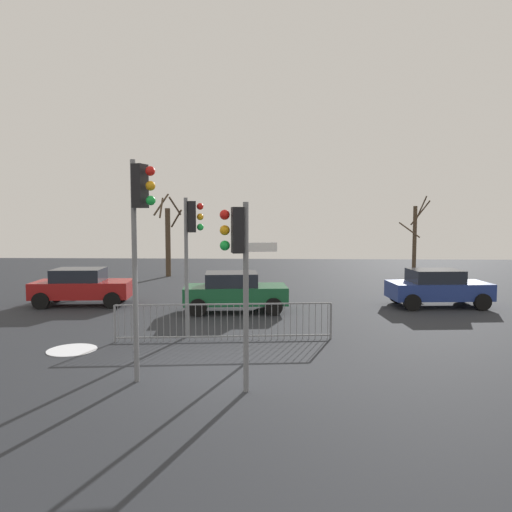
{
  "coord_description": "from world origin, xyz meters",
  "views": [
    {
      "loc": [
        1.43,
        -10.8,
        3.5
      ],
      "look_at": [
        0.87,
        3.15,
        2.38
      ],
      "focal_mm": 33.63,
      "sensor_mm": 36.0,
      "label": 1
    }
  ],
  "objects_px": {
    "direction_sign_post": "(249,291)",
    "car_green_near": "(234,291)",
    "traffic_light_foreground_right": "(140,221)",
    "car_red_mid": "(82,286)",
    "traffic_light_rear_right": "(191,235)",
    "bare_tree_left": "(168,237)",
    "bare_tree_centre": "(415,238)",
    "traffic_light_mid_right": "(238,254)",
    "car_blue_trailing": "(437,287)"
  },
  "relations": [
    {
      "from": "traffic_light_mid_right",
      "to": "car_green_near",
      "type": "bearing_deg",
      "value": -6.95
    },
    {
      "from": "car_green_near",
      "to": "bare_tree_left",
      "type": "relative_size",
      "value": 0.8
    },
    {
      "from": "bare_tree_left",
      "to": "bare_tree_centre",
      "type": "bearing_deg",
      "value": 4.13
    },
    {
      "from": "traffic_light_foreground_right",
      "to": "traffic_light_mid_right",
      "type": "relative_size",
      "value": 1.23
    },
    {
      "from": "traffic_light_rear_right",
      "to": "bare_tree_centre",
      "type": "height_order",
      "value": "bare_tree_centre"
    },
    {
      "from": "bare_tree_left",
      "to": "car_red_mid",
      "type": "bearing_deg",
      "value": -98.06
    },
    {
      "from": "car_green_near",
      "to": "car_blue_trailing",
      "type": "xyz_separation_m",
      "value": [
        7.92,
        1.32,
        0.0
      ]
    },
    {
      "from": "traffic_light_foreground_right",
      "to": "car_green_near",
      "type": "bearing_deg",
      "value": -172.3
    },
    {
      "from": "traffic_light_rear_right",
      "to": "traffic_light_mid_right",
      "type": "distance_m",
      "value": 4.77
    },
    {
      "from": "direction_sign_post",
      "to": "car_red_mid",
      "type": "distance_m",
      "value": 10.36
    },
    {
      "from": "traffic_light_foreground_right",
      "to": "car_green_near",
      "type": "xyz_separation_m",
      "value": [
        1.3,
        7.8,
        -2.67
      ]
    },
    {
      "from": "traffic_light_rear_right",
      "to": "traffic_light_mid_right",
      "type": "bearing_deg",
      "value": 5.14
    },
    {
      "from": "traffic_light_rear_right",
      "to": "car_red_mid",
      "type": "distance_m",
      "value": 7.6
    },
    {
      "from": "traffic_light_mid_right",
      "to": "car_red_mid",
      "type": "bearing_deg",
      "value": 24.36
    },
    {
      "from": "car_red_mid",
      "to": "bare_tree_centre",
      "type": "distance_m",
      "value": 19.45
    },
    {
      "from": "car_red_mid",
      "to": "bare_tree_left",
      "type": "distance_m",
      "value": 9.78
    },
    {
      "from": "car_green_near",
      "to": "bare_tree_centre",
      "type": "relative_size",
      "value": 0.82
    },
    {
      "from": "car_blue_trailing",
      "to": "bare_tree_centre",
      "type": "height_order",
      "value": "bare_tree_centre"
    },
    {
      "from": "traffic_light_rear_right",
      "to": "car_blue_trailing",
      "type": "bearing_deg",
      "value": 104.45
    },
    {
      "from": "traffic_light_mid_right",
      "to": "car_green_near",
      "type": "relative_size",
      "value": 0.96
    },
    {
      "from": "car_blue_trailing",
      "to": "bare_tree_left",
      "type": "xyz_separation_m",
      "value": [
        -12.8,
        9.33,
        1.57
      ]
    },
    {
      "from": "car_green_near",
      "to": "bare_tree_left",
      "type": "distance_m",
      "value": 11.83
    },
    {
      "from": "traffic_light_rear_right",
      "to": "car_blue_trailing",
      "type": "relative_size",
      "value": 1.04
    },
    {
      "from": "traffic_light_rear_right",
      "to": "direction_sign_post",
      "type": "distance_m",
      "value": 3.32
    },
    {
      "from": "traffic_light_mid_right",
      "to": "car_blue_trailing",
      "type": "bearing_deg",
      "value": -48.92
    },
    {
      "from": "traffic_light_foreground_right",
      "to": "car_green_near",
      "type": "height_order",
      "value": "traffic_light_foreground_right"
    },
    {
      "from": "car_blue_trailing",
      "to": "bare_tree_centre",
      "type": "distance_m",
      "value": 10.72
    },
    {
      "from": "traffic_light_rear_right",
      "to": "bare_tree_left",
      "type": "xyz_separation_m",
      "value": [
        -3.96,
        14.52,
        -0.65
      ]
    },
    {
      "from": "bare_tree_centre",
      "to": "traffic_light_mid_right",
      "type": "bearing_deg",
      "value": -114.66
    },
    {
      "from": "traffic_light_foreground_right",
      "to": "traffic_light_rear_right",
      "type": "relative_size",
      "value": 1.15
    },
    {
      "from": "car_red_mid",
      "to": "bare_tree_centre",
      "type": "relative_size",
      "value": 0.82
    },
    {
      "from": "direction_sign_post",
      "to": "bare_tree_left",
      "type": "bearing_deg",
      "value": 98.08
    },
    {
      "from": "traffic_light_foreground_right",
      "to": "direction_sign_post",
      "type": "distance_m",
      "value": 3.11
    },
    {
      "from": "traffic_light_foreground_right",
      "to": "traffic_light_mid_right",
      "type": "bearing_deg",
      "value": 93.72
    },
    {
      "from": "traffic_light_rear_right",
      "to": "bare_tree_left",
      "type": "distance_m",
      "value": 15.06
    },
    {
      "from": "car_blue_trailing",
      "to": "bare_tree_centre",
      "type": "xyz_separation_m",
      "value": [
        2.07,
        10.41,
        1.53
      ]
    },
    {
      "from": "direction_sign_post",
      "to": "car_green_near",
      "type": "xyz_separation_m",
      "value": [
        -0.89,
        6.36,
        -1.0
      ]
    },
    {
      "from": "traffic_light_mid_right",
      "to": "car_blue_trailing",
      "type": "xyz_separation_m",
      "value": [
        7.13,
        9.63,
        -2.02
      ]
    },
    {
      "from": "traffic_light_foreground_right",
      "to": "traffic_light_mid_right",
      "type": "distance_m",
      "value": 2.25
    },
    {
      "from": "traffic_light_foreground_right",
      "to": "car_blue_trailing",
      "type": "relative_size",
      "value": 1.2
    },
    {
      "from": "car_red_mid",
      "to": "car_blue_trailing",
      "type": "relative_size",
      "value": 1.0
    },
    {
      "from": "car_red_mid",
      "to": "bare_tree_centre",
      "type": "xyz_separation_m",
      "value": [
        16.22,
        10.63,
        1.53
      ]
    },
    {
      "from": "traffic_light_foreground_right",
      "to": "car_red_mid",
      "type": "relative_size",
      "value": 1.2
    },
    {
      "from": "bare_tree_left",
      "to": "bare_tree_centre",
      "type": "relative_size",
      "value": 1.03
    },
    {
      "from": "traffic_light_rear_right",
      "to": "bare_tree_centre",
      "type": "relative_size",
      "value": 0.85
    },
    {
      "from": "traffic_light_foreground_right",
      "to": "car_red_mid",
      "type": "distance_m",
      "value": 10.52
    },
    {
      "from": "car_blue_trailing",
      "to": "bare_tree_left",
      "type": "distance_m",
      "value": 15.92
    },
    {
      "from": "traffic_light_foreground_right",
      "to": "bare_tree_left",
      "type": "bearing_deg",
      "value": -151.87
    },
    {
      "from": "car_blue_trailing",
      "to": "bare_tree_centre",
      "type": "bearing_deg",
      "value": 73.98
    },
    {
      "from": "bare_tree_left",
      "to": "bare_tree_centre",
      "type": "distance_m",
      "value": 14.91
    }
  ]
}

